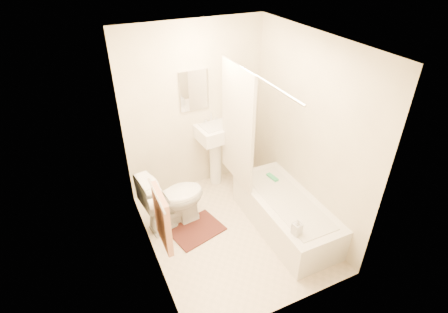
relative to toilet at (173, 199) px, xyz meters
name	(u,v)px	position (x,y,z in m)	size (l,w,h in m)	color
floor	(232,231)	(0.61, -0.46, -0.40)	(2.40, 2.40, 0.00)	beige
ceiling	(235,42)	(0.61, -0.46, 2.00)	(2.40, 2.40, 0.00)	white
wall_back	(195,111)	(0.61, 0.74, 0.80)	(2.00, 0.02, 2.40)	beige
wall_left	(144,174)	(-0.39, -0.46, 0.80)	(0.02, 2.40, 2.40)	beige
wall_right	(308,134)	(1.61, -0.46, 0.80)	(0.02, 2.40, 2.40)	beige
mirror	(194,90)	(0.61, 0.72, 1.10)	(0.40, 0.03, 0.55)	white
curtain_rod	(256,76)	(0.91, -0.36, 1.60)	(0.03, 0.03, 1.70)	silver
shower_curtain	(237,126)	(0.91, 0.04, 0.82)	(0.04, 0.80, 1.55)	silver
towel_bar	(156,195)	(-0.35, -0.71, 0.70)	(0.02, 0.02, 0.60)	silver
towel	(162,219)	(-0.32, -0.71, 0.38)	(0.06, 0.45, 0.66)	#CC7266
toilet_paper	(153,204)	(-0.32, -0.34, 0.30)	(0.12, 0.12, 0.11)	white
toilet	(173,199)	(0.00, 0.00, 0.00)	(0.46, 0.82, 0.81)	white
sink	(216,152)	(0.86, 0.60, 0.14)	(0.55, 0.44, 1.08)	white
bathtub	(285,213)	(1.26, -0.66, -0.18)	(0.69, 1.59, 0.45)	white
bath_mat	(196,230)	(0.20, -0.25, -0.39)	(0.64, 0.48, 0.02)	#4E2F21
soap_bottle	(297,227)	(1.03, -1.20, 0.15)	(0.09, 0.10, 0.21)	silver
scrub_brush	(272,177)	(1.34, -0.21, 0.06)	(0.06, 0.19, 0.04)	#34B56C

